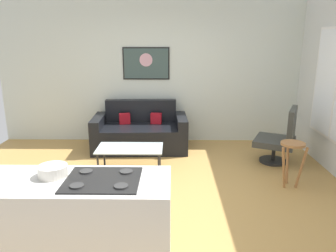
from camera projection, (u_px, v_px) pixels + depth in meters
name	position (u px, v px, depth m)	size (l,w,h in m)	color
ground	(160.00, 196.00, 4.33)	(6.40, 6.40, 0.04)	#B08546
back_wall	(164.00, 70.00, 6.30)	(6.40, 0.05, 2.80)	silver
couch	(140.00, 133.00, 6.06)	(1.74, 0.96, 0.87)	black
coffee_table	(130.00, 149.00, 5.01)	(1.00, 0.55, 0.38)	silver
armchair	(280.00, 138.00, 5.32)	(0.82, 0.84, 0.94)	black
bar_stool	(292.00, 153.00, 4.44)	(0.37, 0.37, 0.64)	#996639
kitchen_counter	(69.00, 229.00, 2.76)	(1.71, 0.64, 0.92)	silver
mixing_bowl	(53.00, 171.00, 2.70)	(0.24, 0.24, 0.09)	silver
wall_painting	(146.00, 63.00, 6.23)	(0.89, 0.03, 0.61)	black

